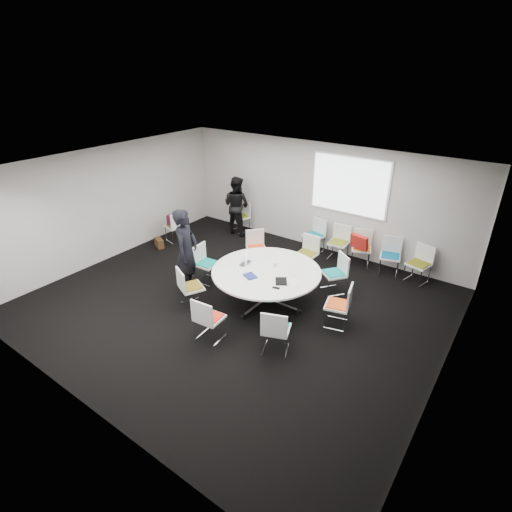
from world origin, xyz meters
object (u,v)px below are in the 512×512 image
Objects in this scene: chair_back_c at (361,254)px; person_main at (186,252)px; chair_ring_g at (210,326)px; cup at (275,265)px; maroon_bag at (174,220)px; chair_person_back at (241,222)px; chair_ring_f at (191,294)px; chair_back_b at (338,249)px; chair_spare_left at (176,232)px; conference_table at (266,278)px; chair_ring_c at (306,260)px; chair_back_a at (314,242)px; chair_ring_h at (276,337)px; chair_ring_b at (334,281)px; chair_ring_d at (257,255)px; person_back at (237,205)px; laptop at (247,264)px; chair_back_d at (389,263)px; chair_ring_a at (337,313)px; brown_bag at (159,243)px; chair_back_e at (417,271)px; chair_ring_e at (207,270)px.

person_main reaches higher than chair_back_c.
chair_ring_g and chair_back_c have the same top height.
cup reaches higher than maroon_bag.
chair_ring_f is at bearing 134.90° from chair_person_back.
chair_back_b is 1.00× the size of chair_spare_left.
chair_ring_c reaches higher than conference_table.
chair_ring_h is at bearing 124.45° from chair_back_a.
chair_ring_f is (-2.13, -2.23, 0.00)m from chair_ring_b.
chair_ring_d reaches higher than cup.
person_back reaches higher than chair_back_a.
laptop is (0.65, 1.05, 0.47)m from chair_ring_f.
chair_back_d is 0.52× the size of person_back.
chair_person_back is at bearing -18.15° from chair_spare_left.
person_back reaches higher than chair_back_c.
chair_back_b is at bearing -54.84° from chair_spare_left.
chair_back_a is (-1.34, 1.57, 0.00)m from chair_ring_b.
cup is at bearing 69.80° from chair_ring_a.
chair_ring_b is at bearing 145.61° from chair_back_a.
chair_ring_b and chair_ring_h have the same top height.
chair_back_c is at bearing 179.31° from chair_back_b.
chair_ring_a is 2.88m from chair_back_b.
chair_back_d is 6.00m from brown_bag.
chair_ring_f is 2.20× the size of maroon_bag.
maroon_bag is (-6.17, -1.60, 0.34)m from chair_back_e.
maroon_bag is (-2.22, 1.75, -0.34)m from person_main.
chair_ring_g is (-0.15, -3.31, 0.00)m from chair_ring_c.
chair_ring_c is 9.78× the size of cup.
chair_ring_f is 3.42m from chair_spare_left.
conference_table is 1.60m from chair_ring_e.
conference_table is 1.68m from chair_ring_d.
chair_back_b is at bearing -51.37° from person_main.
person_main is 6.38× the size of laptop.
chair_ring_d is at bearing 15.51° from chair_back_c.
person_main is (-3.19, -0.75, 0.68)m from chair_ring_a.
brown_bag is (-4.89, -0.64, -0.16)m from chair_ring_b.
chair_back_b is at bearing 82.21° from conference_table.
chair_ring_h is (1.04, -1.23, -0.27)m from conference_table.
person_main reaches higher than chair_ring_g.
chair_ring_d and chair_ring_e have the same top height.
chair_spare_left is 1.93m from chair_person_back.
chair_back_b is at bearing 21.08° from maroon_bag.
chair_ring_g is 9.78× the size of cup.
laptop is (-0.86, -2.71, 0.47)m from chair_back_b.
chair_back_d is 2.20× the size of maroon_bag.
chair_back_c is (0.97, 2.74, -0.27)m from conference_table.
chair_ring_e is at bearing -27.89° from maroon_bag.
chair_ring_b is at bearing -75.02° from chair_spare_left.
chair_ring_c is at bearing 90.81° from cup.
chair_ring_e is (-3.17, -0.18, 0.00)m from chair_ring_a.
chair_ring_b is 1.00× the size of chair_ring_e.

